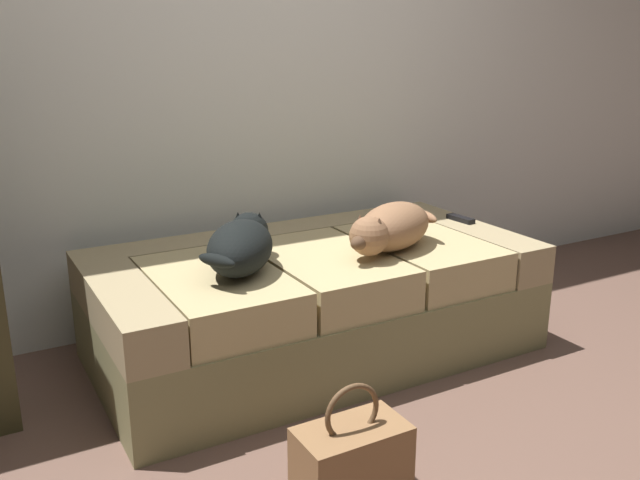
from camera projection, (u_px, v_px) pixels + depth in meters
back_wall at (246, 14)px, 3.08m from camera, size 6.40×0.10×2.80m
couch at (314, 301)px, 2.88m from camera, size 1.80×0.93×0.46m
dog_dark at (242, 245)px, 2.54m from camera, size 0.42×0.51×0.19m
dog_tan at (390, 228)px, 2.76m from camera, size 0.53×0.39×0.19m
tv_remote at (461, 219)px, 3.24m from camera, size 0.05×0.15×0.02m
handbag at (352, 463)px, 1.96m from camera, size 0.32×0.18×0.38m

